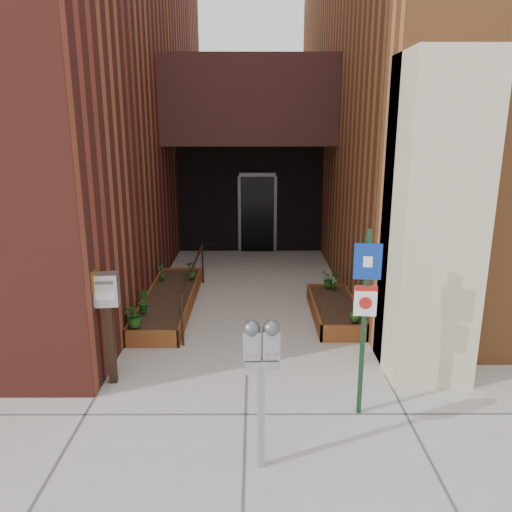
{
  "coord_description": "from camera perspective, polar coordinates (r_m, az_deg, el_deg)",
  "views": [
    {
      "loc": [
        0.11,
        -6.48,
        3.51
      ],
      "look_at": [
        0.14,
        1.8,
        1.3
      ],
      "focal_mm": 35.0,
      "sensor_mm": 36.0,
      "label": 1
    }
  ],
  "objects": [
    {
      "name": "shrub_left_a",
      "position": [
        8.39,
        -13.68,
        -6.51
      ],
      "size": [
        0.5,
        0.5,
        0.41
      ],
      "primitive_type": "imported",
      "rotation": [
        0.0,
        0.0,
        0.57
      ],
      "color": "#1E5418",
      "rests_on": "planter_left"
    },
    {
      "name": "handrail",
      "position": [
        9.61,
        -7.14,
        -1.87
      ],
      "size": [
        0.04,
        3.34,
        0.9
      ],
      "color": "black",
      "rests_on": "ground"
    },
    {
      "name": "shrub_left_d",
      "position": [
        10.73,
        -10.74,
        -1.74
      ],
      "size": [
        0.24,
        0.24,
        0.36
      ],
      "primitive_type": "imported",
      "rotation": [
        0.0,
        0.0,
        5.07
      ],
      "color": "#1B6022",
      "rests_on": "planter_left"
    },
    {
      "name": "payment_dropbox",
      "position": [
        7.02,
        -16.59,
        -5.39
      ],
      "size": [
        0.34,
        0.27,
        1.59
      ],
      "color": "black",
      "rests_on": "ground"
    },
    {
      "name": "shrub_right_a",
      "position": [
        8.53,
        11.29,
        -6.25
      ],
      "size": [
        0.27,
        0.27,
        0.34
      ],
      "primitive_type": "imported",
      "rotation": [
        0.0,
        0.0,
        0.9
      ],
      "color": "#245C1A",
      "rests_on": "planter_right"
    },
    {
      "name": "sign_post",
      "position": [
        6.04,
        12.35,
        -5.43
      ],
      "size": [
        0.32,
        0.09,
        2.35
      ],
      "color": "#12341D",
      "rests_on": "ground"
    },
    {
      "name": "ground",
      "position": [
        7.37,
        -1.08,
        -13.47
      ],
      "size": [
        80.0,
        80.0,
        0.0
      ],
      "primitive_type": "plane",
      "color": "#9E9991",
      "rests_on": "ground"
    },
    {
      "name": "architecture",
      "position": [
        13.46,
        -1.56,
        21.21
      ],
      "size": [
        20.0,
        14.6,
        10.0
      ],
      "color": "maroon",
      "rests_on": "ground"
    },
    {
      "name": "parking_meter",
      "position": [
        5.05,
        0.62,
        -11.28
      ],
      "size": [
        0.37,
        0.18,
        1.65
      ],
      "color": "#98989A",
      "rests_on": "ground"
    },
    {
      "name": "planter_right",
      "position": [
        9.44,
        8.94,
        -6.21
      ],
      "size": [
        0.8,
        2.2,
        0.3
      ],
      "color": "brown",
      "rests_on": "ground"
    },
    {
      "name": "planter_left",
      "position": [
        9.93,
        -9.87,
        -5.17
      ],
      "size": [
        0.9,
        3.6,
        0.3
      ],
      "color": "brown",
      "rests_on": "ground"
    },
    {
      "name": "shrub_left_c",
      "position": [
        10.69,
        -7.52,
        -1.59
      ],
      "size": [
        0.28,
        0.28,
        0.38
      ],
      "primitive_type": "imported",
      "rotation": [
        0.0,
        0.0,
        3.59
      ],
      "color": "#184F16",
      "rests_on": "planter_left"
    },
    {
      "name": "shrub_left_b",
      "position": [
        8.98,
        -12.81,
        -5.06
      ],
      "size": [
        0.26,
        0.26,
        0.39
      ],
      "primitive_type": "imported",
      "rotation": [
        0.0,
        0.0,
        1.83
      ],
      "color": "#175017",
      "rests_on": "planter_left"
    },
    {
      "name": "shrub_right_b",
      "position": [
        10.08,
        9.02,
        -2.75
      ],
      "size": [
        0.24,
        0.24,
        0.35
      ],
      "primitive_type": "imported",
      "rotation": [
        0.0,
        0.0,
        2.81
      ],
      "color": "#225217",
      "rests_on": "planter_right"
    },
    {
      "name": "shrub_right_c",
      "position": [
        10.17,
        8.26,
        -2.68
      ],
      "size": [
        0.39,
        0.39,
        0.31
      ],
      "primitive_type": "imported",
      "rotation": [
        0.0,
        0.0,
        4.12
      ],
      "color": "#1B601B",
      "rests_on": "planter_right"
    }
  ]
}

